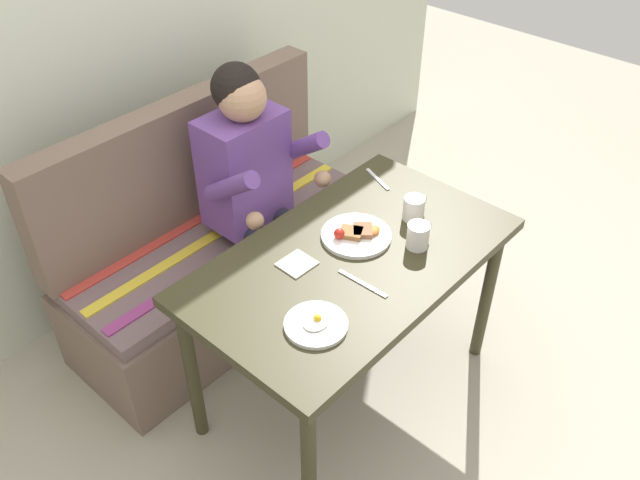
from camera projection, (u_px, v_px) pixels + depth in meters
ground_plane at (346, 388)px, 2.80m from camera, size 8.00×8.00×0.00m
back_wall at (111, 8)px, 2.65m from camera, size 4.40×0.10×2.60m
table at (351, 273)px, 2.40m from camera, size 1.20×0.70×0.73m
couch at (219, 250)px, 2.99m from camera, size 1.44×0.56×1.00m
person at (257, 179)px, 2.70m from camera, size 0.45×0.61×1.21m
plate_breakfast at (356, 235)px, 2.42m from camera, size 0.26×0.26×0.05m
plate_eggs at (316, 324)px, 2.07m from camera, size 0.20×0.20×0.04m
coffee_mug at (418, 235)px, 2.36m from camera, size 0.12×0.08×0.09m
coffee_mug_second at (414, 208)px, 2.49m from camera, size 0.12×0.08×0.09m
napkin at (297, 264)px, 2.31m from camera, size 0.12×0.11×0.01m
fork at (378, 179)px, 2.72m from camera, size 0.08×0.16×0.00m
knife at (363, 283)px, 2.23m from camera, size 0.02×0.20×0.00m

